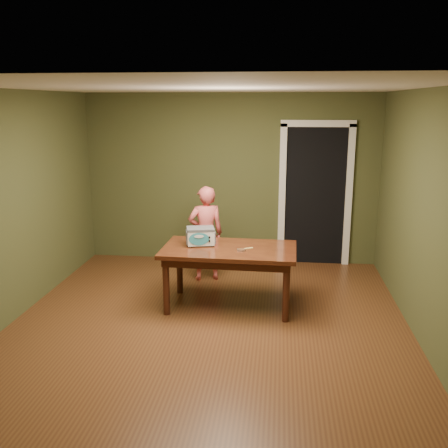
% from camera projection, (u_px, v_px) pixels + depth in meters
% --- Properties ---
extents(floor, '(5.00, 5.00, 0.00)m').
position_uv_depth(floor, '(208.00, 327.00, 5.59)').
color(floor, brown).
rests_on(floor, ground).
extents(room_shell, '(4.52, 5.02, 2.61)m').
position_uv_depth(room_shell, '(207.00, 176.00, 5.19)').
color(room_shell, '#404625').
rests_on(room_shell, ground).
extents(doorway, '(1.10, 0.66, 2.25)m').
position_uv_depth(doorway, '(314.00, 193.00, 7.89)').
color(doorway, black).
rests_on(doorway, ground).
extents(dining_table, '(1.62, 0.94, 0.75)m').
position_uv_depth(dining_table, '(229.00, 256.00, 6.02)').
color(dining_table, '#34150C').
rests_on(dining_table, floor).
extents(toy_oven, '(0.39, 0.31, 0.22)m').
position_uv_depth(toy_oven, '(200.00, 236.00, 6.09)').
color(toy_oven, '#4C4F54').
rests_on(toy_oven, dining_table).
extents(baking_pan, '(0.10, 0.10, 0.02)m').
position_uv_depth(baking_pan, '(241.00, 250.00, 5.87)').
color(baking_pan, silver).
rests_on(baking_pan, dining_table).
extents(spatula, '(0.17, 0.11, 0.01)m').
position_uv_depth(spatula, '(246.00, 249.00, 5.95)').
color(spatula, '#DDBE60').
rests_on(spatula, dining_table).
extents(child, '(0.56, 0.45, 1.34)m').
position_uv_depth(child, '(206.00, 234.00, 6.96)').
color(child, '#E15D5C').
rests_on(child, floor).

